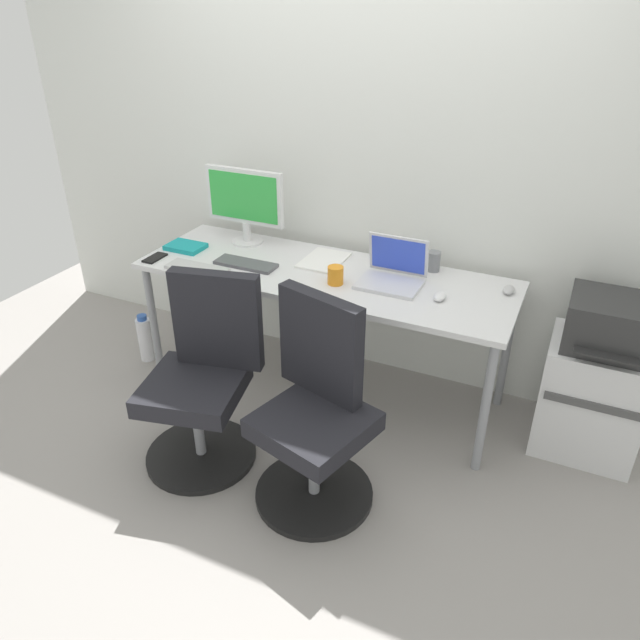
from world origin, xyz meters
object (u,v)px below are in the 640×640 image
at_px(office_chair_right, 316,414).
at_px(open_laptop, 393,272).
at_px(coffee_mug, 335,275).
at_px(water_bottle_on_floor, 145,338).
at_px(side_cabinet, 591,397).
at_px(office_chair_left, 203,381).
at_px(desktop_monitor, 245,201).
at_px(printer, 611,324).

relative_size(office_chair_right, open_laptop, 3.03).
bearing_deg(coffee_mug, water_bottle_on_floor, -176.70).
bearing_deg(side_cabinet, coffee_mug, -170.72).
bearing_deg(office_chair_right, coffee_mug, 106.54).
bearing_deg(coffee_mug, office_chair_left, -123.06).
bearing_deg(desktop_monitor, open_laptop, -9.55).
relative_size(side_cabinet, desktop_monitor, 1.23).
distance_m(printer, water_bottle_on_floor, 2.60).
distance_m(side_cabinet, coffee_mug, 1.39).
bearing_deg(water_bottle_on_floor, coffee_mug, 3.30).
xyz_separation_m(side_cabinet, desktop_monitor, (-1.97, 0.08, 0.70)).
xyz_separation_m(side_cabinet, open_laptop, (-1.02, -0.08, 0.50)).
height_order(side_cabinet, open_laptop, open_laptop).
bearing_deg(office_chair_right, open_laptop, 84.74).
distance_m(printer, open_laptop, 1.03).
distance_m(office_chair_right, water_bottle_on_floor, 1.56).
height_order(side_cabinet, printer, printer).
relative_size(water_bottle_on_floor, desktop_monitor, 0.65).
bearing_deg(desktop_monitor, water_bottle_on_floor, -146.69).
xyz_separation_m(water_bottle_on_floor, coffee_mug, (1.25, 0.07, 0.64)).
height_order(office_chair_left, office_chair_right, same).
bearing_deg(desktop_monitor, office_chair_left, -72.64).
xyz_separation_m(office_chair_left, open_laptop, (0.66, 0.76, 0.38)).
relative_size(printer, water_bottle_on_floor, 1.29).
xyz_separation_m(office_chair_right, side_cabinet, (1.09, 0.83, -0.13)).
bearing_deg(printer, desktop_monitor, 177.53).
bearing_deg(office_chair_right, water_bottle_on_floor, 158.94).
xyz_separation_m(printer, coffee_mug, (-1.28, -0.21, 0.08)).
relative_size(office_chair_right, side_cabinet, 1.59).
relative_size(desktop_monitor, open_laptop, 1.55).
bearing_deg(printer, side_cabinet, 90.00).
distance_m(office_chair_left, printer, 1.90).
bearing_deg(desktop_monitor, side_cabinet, -2.44).
distance_m(water_bottle_on_floor, open_laptop, 1.65).
xyz_separation_m(office_chair_left, side_cabinet, (1.68, 0.83, -0.13)).
bearing_deg(open_laptop, office_chair_right, -95.26).
distance_m(printer, coffee_mug, 1.30).
bearing_deg(printer, coffee_mug, -170.76).
relative_size(office_chair_right, water_bottle_on_floor, 3.03).
bearing_deg(water_bottle_on_floor, printer, 6.32).
bearing_deg(printer, open_laptop, -175.86).
height_order(office_chair_left, open_laptop, open_laptop).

